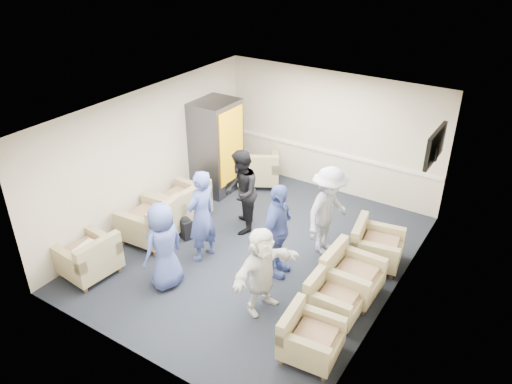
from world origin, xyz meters
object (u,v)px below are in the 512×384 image
Objects in this scene: armchair_left_mid at (153,223)px; person_front_right at (262,270)px; vending_machine at (216,147)px; person_back_left at (241,192)px; person_back_right at (328,211)px; armchair_right_midnear at (332,299)px; armchair_left_far at (183,204)px; armchair_left_near at (90,259)px; armchair_right_far at (374,247)px; armchair_corner at (258,170)px; armchair_right_near at (308,338)px; person_mid_right at (277,231)px; armchair_right_midfar at (349,276)px; person_mid_left at (202,216)px; person_front_left at (164,246)px.

armchair_left_mid is 2.80m from person_front_right.
armchair_left_mid is 0.49× the size of vending_machine.
person_back_left is 1.73m from person_back_right.
person_front_right is at bearing -177.36° from person_back_right.
person_back_left is at bearing 56.31° from person_front_right.
armchair_left_far is at bearing 75.06° from armchair_right_midnear.
armchair_left_near reaches higher than armchair_right_far.
person_back_right is at bearing 104.02° from armchair_left_far.
vending_machine is at bearing -159.01° from person_back_left.
person_front_right reaches higher than armchair_corner.
armchair_right_midnear is at bearing 85.44° from armchair_left_mid.
armchair_right_midnear is 1.63m from armchair_right_far.
armchair_right_near is 2.65m from person_back_right.
person_mid_right reaches higher than person_back_right.
armchair_right_midfar is at bearing 168.33° from armchair_right_far.
person_front_right is at bearing 66.17° from armchair_left_far.
armchair_right_far is at bearing 125.80° from person_mid_left.
armchair_right_midfar is at bearing 94.82° from armchair_left_mid.
armchair_right_midnear is 0.45× the size of person_mid_left.
armchair_corner is at bearing 47.33° from person_front_right.
armchair_left_far is at bearing -80.91° from vending_machine.
person_back_left reaches higher than armchair_right_near.
armchair_corner is 2.97m from person_back_right.
person_front_left is 2.09m from person_back_left.
armchair_left_mid is 3.73m from armchair_right_midnear.
person_front_left is 2.95m from person_back_right.
armchair_right_midfar is 2.68m from person_back_left.
vending_machine is at bearing -168.00° from armchair_left_far.
person_mid_right is at bearing 81.75° from armchair_left_far.
vending_machine is 3.27m from person_back_right.
person_mid_left is (1.12, -0.80, 0.50)m from armchair_left_far.
person_mid_left is (1.36, -2.26, -0.17)m from vending_machine.
person_front_right is at bearing 59.84° from armchair_right_near.
armchair_left_far is at bearing 85.48° from armchair_right_midfar.
armchair_right_near is at bearing 71.65° from armchair_left_mid.
armchair_corner is (-3.34, 1.44, 0.04)m from armchair_right_far.
armchair_right_near is 5.28m from vending_machine.
armchair_right_far is 0.62× the size of person_front_left.
person_mid_right reaches higher than armchair_left_near.
armchair_right_midfar is 0.58× the size of person_front_right.
person_front_left is at bearing 122.75° from armchair_right_far.
person_mid_left is (-2.61, -0.48, 0.53)m from armchair_right_midfar.
person_front_right is at bearing -43.77° from vending_machine.
vending_machine reaches higher than person_back_left.
armchair_right_midfar is 0.68× the size of armchair_corner.
person_mid_left is 1.02× the size of person_back_right.
armchair_right_midfar is at bearing 126.94° from person_front_left.
person_mid_right reaches higher than person_back_left.
person_mid_right is (2.65, 1.77, 0.51)m from armchair_left_near.
armchair_left_far is 0.46× the size of vending_machine.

